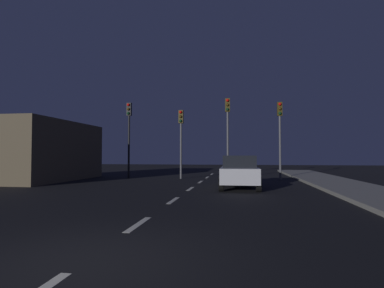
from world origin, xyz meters
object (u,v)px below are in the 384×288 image
Objects in this scene: traffic_signal_far_left at (129,126)px; traffic_signal_far_right at (280,125)px; car_stopped_ahead at (239,172)px; traffic_signal_center_right at (228,123)px; traffic_signal_center_left at (181,130)px.

traffic_signal_far_left is 10.28m from traffic_signal_far_right.
car_stopped_ahead is at bearing -115.96° from traffic_signal_far_right.
traffic_signal_center_right is at bearing 179.99° from traffic_signal_far_right.
traffic_signal_center_right is 1.28× the size of car_stopped_ahead.
traffic_signal_center_right is at bearing 0.03° from traffic_signal_center_left.
traffic_signal_center_right is 3.39m from traffic_signal_far_right.
traffic_signal_far_left reaches higher than traffic_signal_center_left.
traffic_signal_center_right reaches higher than traffic_signal_center_left.
traffic_signal_center_left is 6.56m from traffic_signal_far_right.
traffic_signal_center_left is 0.92× the size of traffic_signal_far_right.
traffic_signal_center_right is (6.90, 0.00, 0.08)m from traffic_signal_far_left.
traffic_signal_far_right is (3.38, -0.00, -0.22)m from traffic_signal_center_right.
traffic_signal_center_left reaches higher than car_stopped_ahead.
traffic_signal_center_left is 7.11m from car_stopped_ahead.
car_stopped_ahead is at bearing -81.86° from traffic_signal_center_right.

